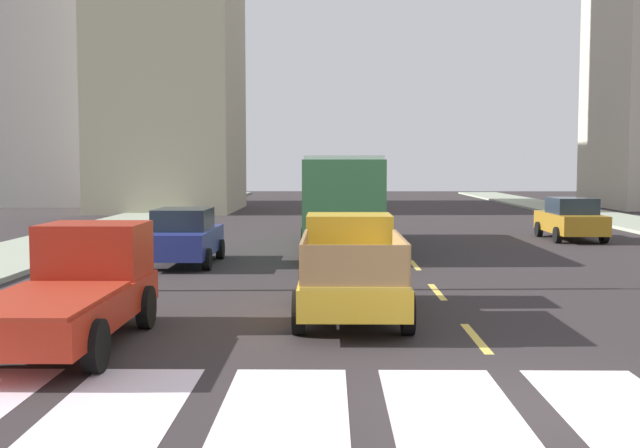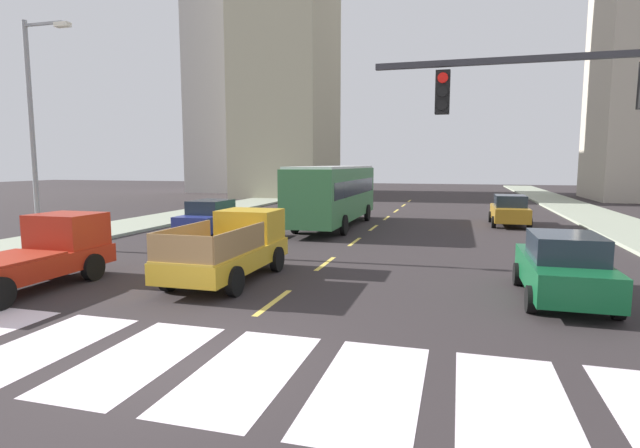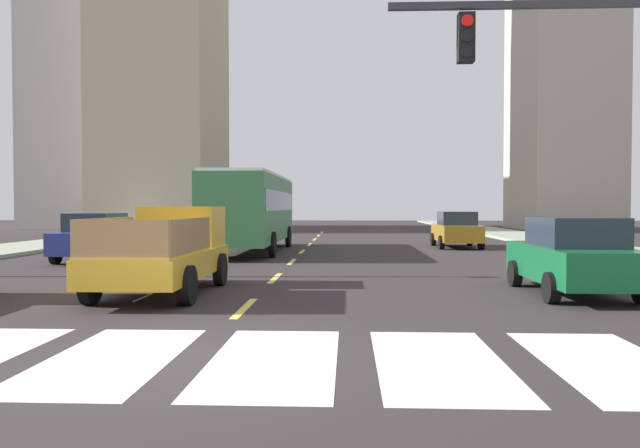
{
  "view_description": "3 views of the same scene",
  "coord_description": "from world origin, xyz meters",
  "views": [
    {
      "loc": [
        -2.57,
        -9.58,
        3.05
      ],
      "look_at": [
        -2.93,
        17.56,
        0.98
      ],
      "focal_mm": 43.81,
      "sensor_mm": 36.0,
      "label": 1
    },
    {
      "loc": [
        4.37,
        -7.22,
        3.45
      ],
      "look_at": [
        0.35,
        7.07,
        1.63
      ],
      "focal_mm": 27.61,
      "sensor_mm": 36.0,
      "label": 2
    },
    {
      "loc": [
        1.99,
        -7.79,
        1.96
      ],
      "look_at": [
        1.18,
        10.13,
        1.45
      ],
      "focal_mm": 34.78,
      "sensor_mm": 36.0,
      "label": 3
    }
  ],
  "objects": [
    {
      "name": "crosswalk_stripe_7",
      "position": [
        5.24,
        0.0,
        0.0
      ],
      "size": [
        1.61,
        3.64,
        0.01
      ],
      "primitive_type": "cube",
      "color": "silver",
      "rests_on": "ground"
    },
    {
      "name": "block_mid_right",
      "position": [
        -22.68,
        50.36,
        11.78
      ],
      "size": [
        9.15,
        10.46,
        23.57
      ],
      "primitive_type": "cube",
      "color": "#989494",
      "rests_on": "ground"
    },
    {
      "name": "lane_dash_1",
      "position": [
        0.0,
        9.0,
        0.0
      ],
      "size": [
        0.16,
        2.4,
        0.01
      ],
      "primitive_type": "cube",
      "color": "#E5C44E",
      "rests_on": "ground"
    },
    {
      "name": "pickup_stakebed",
      "position": [
        -2.16,
        6.26,
        0.94
      ],
      "size": [
        2.18,
        5.2,
        1.96
      ],
      "rotation": [
        0.0,
        0.0,
        -0.03
      ],
      "color": "gold",
      "rests_on": "ground"
    },
    {
      "name": "streetlight_left",
      "position": [
        -11.97,
        8.85,
        4.97
      ],
      "size": [
        2.2,
        0.28,
        9.0
      ],
      "color": "gray",
      "rests_on": "ground"
    },
    {
      "name": "pickup_dark",
      "position": [
        -6.98,
        3.68,
        0.92
      ],
      "size": [
        2.18,
        5.2,
        1.96
      ],
      "rotation": [
        0.0,
        0.0,
        0.02
      ],
      "color": "#A62616",
      "rests_on": "ground"
    },
    {
      "name": "sedan_near_right",
      "position": [
        -7.03,
        14.05,
        0.86
      ],
      "size": [
        2.02,
        4.4,
        1.72
      ],
      "rotation": [
        0.0,
        0.0,
        0.0
      ],
      "color": "navy",
      "rests_on": "ground"
    },
    {
      "name": "lane_dash_2",
      "position": [
        0.0,
        14.0,
        0.0
      ],
      "size": [
        0.16,
        2.4,
        0.01
      ],
      "primitive_type": "cube",
      "color": "#E5C44E",
      "rests_on": "ground"
    },
    {
      "name": "crosswalk_stripe_4",
      "position": [
        -1.05,
        0.0,
        0.0
      ],
      "size": [
        1.61,
        3.64,
        0.01
      ],
      "primitive_type": "cube",
      "color": "silver",
      "rests_on": "ground"
    },
    {
      "name": "crosswalk_stripe_5",
      "position": [
        1.05,
        0.0,
        0.0
      ],
      "size": [
        1.61,
        3.64,
        0.01
      ],
      "primitive_type": "cube",
      "color": "silver",
      "rests_on": "ground"
    },
    {
      "name": "lane_dash_5",
      "position": [
        0.0,
        29.0,
        0.0
      ],
      "size": [
        0.16,
        2.4,
        0.01
      ],
      "primitive_type": "cube",
      "color": "#E5C44E",
      "rests_on": "ground"
    },
    {
      "name": "lane_dash_3",
      "position": [
        0.0,
        19.0,
        0.0
      ],
      "size": [
        0.16,
        2.4,
        0.01
      ],
      "primitive_type": "cube",
      "color": "#E5C44E",
      "rests_on": "ground"
    },
    {
      "name": "lane_dash_6",
      "position": [
        0.0,
        34.0,
        0.0
      ],
      "size": [
        0.16,
        2.4,
        0.01
      ],
      "primitive_type": "cube",
      "color": "#E5C44E",
      "rests_on": "ground"
    },
    {
      "name": "lane_dash_0",
      "position": [
        0.0,
        4.0,
        0.0
      ],
      "size": [
        0.16,
        2.4,
        0.01
      ],
      "primitive_type": "cube",
      "color": "#E5C44E",
      "rests_on": "ground"
    },
    {
      "name": "ground_plane",
      "position": [
        0.0,
        0.0,
        0.0
      ],
      "size": [
        160.0,
        160.0,
        0.0
      ],
      "primitive_type": "plane",
      "color": "#2E2829"
    },
    {
      "name": "crosswalk_stripe_6",
      "position": [
        3.14,
        0.0,
        0.0
      ],
      "size": [
        1.61,
        3.64,
        0.01
      ],
      "primitive_type": "cube",
      "color": "silver",
      "rests_on": "ground"
    },
    {
      "name": "crosswalk_stripe_3",
      "position": [
        -3.14,
        0.0,
        0.0
      ],
      "size": [
        1.61,
        3.64,
        0.01
      ],
      "primitive_type": "cube",
      "color": "silver",
      "rests_on": "ground"
    },
    {
      "name": "sedan_mid",
      "position": [
        6.98,
        6.14,
        0.86
      ],
      "size": [
        2.02,
        4.4,
        1.72
      ],
      "rotation": [
        0.0,
        0.0,
        -0.01
      ],
      "color": "#11572D",
      "rests_on": "ground"
    },
    {
      "name": "lane_dash_4",
      "position": [
        0.0,
        24.0,
        0.0
      ],
      "size": [
        0.16,
        2.4,
        0.01
      ],
      "primitive_type": "cube",
      "color": "#E5C44E",
      "rests_on": "ground"
    },
    {
      "name": "block_mid_left",
      "position": [
        -13.18,
        42.51,
        17.36
      ],
      "size": [
        8.8,
        11.05,
        34.72
      ],
      "primitive_type": "cube",
      "color": "tan",
      "rests_on": "ground"
    },
    {
      "name": "city_bus",
      "position": [
        -2.16,
        18.8,
        1.95
      ],
      "size": [
        2.72,
        10.8,
        3.32
      ],
      "rotation": [
        0.0,
        0.0,
        -0.03
      ],
      "color": "#377543",
      "rests_on": "ground"
    },
    {
      "name": "lane_dash_7",
      "position": [
        0.0,
        39.0,
        0.0
      ],
      "size": [
        0.16,
        2.4,
        0.01
      ],
      "primitive_type": "cube",
      "color": "#E5C44E",
      "rests_on": "ground"
    },
    {
      "name": "sedan_far",
      "position": [
        7.17,
        22.03,
        0.86
      ],
      "size": [
        2.02,
        4.4,
        1.72
      ],
      "rotation": [
        0.0,
        0.0,
        0.03
      ],
      "color": "#9E6E1A",
      "rests_on": "ground"
    },
    {
      "name": "sidewalk_left",
      "position": [
        -12.95,
        18.0,
        0.07
      ],
      "size": [
        3.95,
        110.0,
        0.15
      ],
      "primitive_type": "cube",
      "color": "#98A089",
      "rests_on": "ground"
    }
  ]
}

